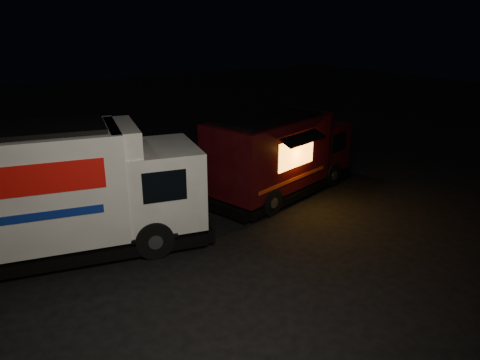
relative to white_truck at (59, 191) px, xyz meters
name	(u,v)px	position (x,y,z in m)	size (l,w,h in m)	color
ground	(208,263)	(2.91, -2.70, -1.76)	(80.00, 80.00, 0.00)	black
white_truck	(59,191)	(0.00, 0.00, 0.00)	(7.78, 2.65, 3.53)	white
red_truck	(281,153)	(7.74, 0.44, -0.29)	(6.32, 2.33, 2.94)	#3D0B10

